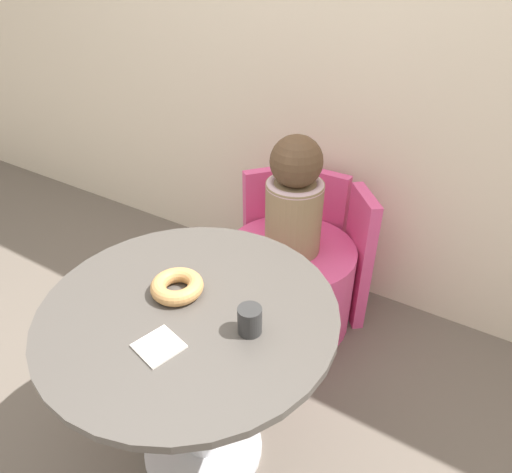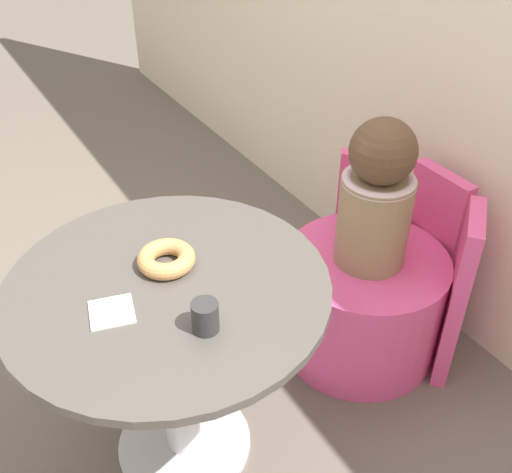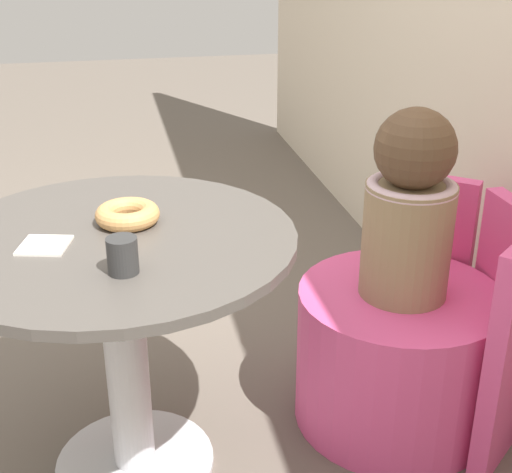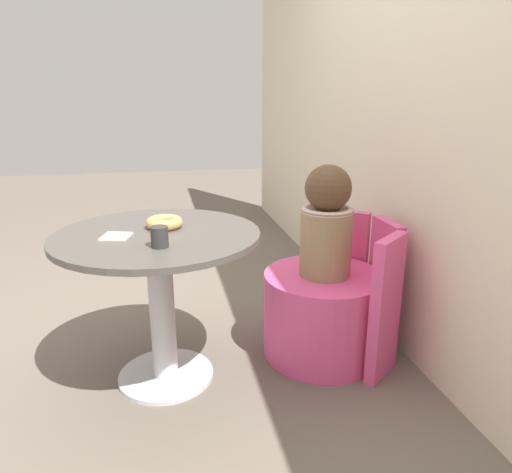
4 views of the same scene
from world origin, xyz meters
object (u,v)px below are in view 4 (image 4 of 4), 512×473
at_px(child_figure, 327,223).
at_px(donut, 165,222).
at_px(tub_chair, 322,314).
at_px(cup, 160,237).
at_px(round_table, 160,272).

relative_size(child_figure, donut, 3.34).
xyz_separation_m(tub_chair, donut, (-0.01, -0.71, 0.49)).
bearing_deg(donut, child_figure, 89.47).
height_order(tub_chair, cup, cup).
relative_size(round_table, cup, 10.83).
xyz_separation_m(child_figure, cup, (0.25, -0.73, 0.06)).
relative_size(round_table, tub_chair, 1.49).
bearing_deg(child_figure, tub_chair, 97.13).
bearing_deg(round_table, donut, 153.72).
bearing_deg(cup, donut, 175.21).
bearing_deg(round_table, tub_chair, 94.51).
bearing_deg(tub_chair, round_table, -85.49).
bearing_deg(child_figure, donut, -90.53).
height_order(donut, cup, cup).
bearing_deg(donut, round_table, -26.28).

